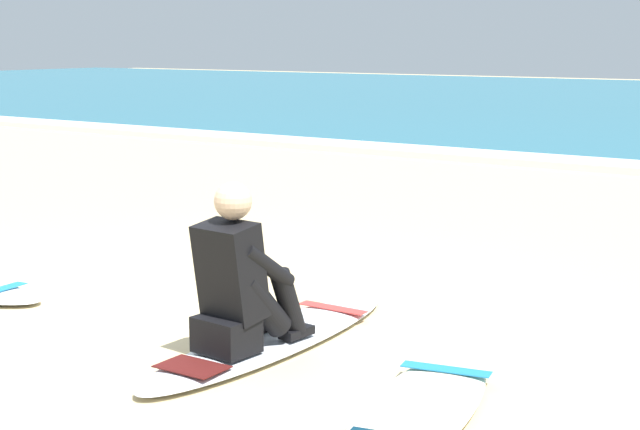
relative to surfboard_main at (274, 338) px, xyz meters
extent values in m
plane|color=#CCB584|center=(-0.98, -0.12, -0.04)|extent=(80.00, 80.00, 0.00)
cube|color=white|center=(-0.98, 8.85, 0.02)|extent=(80.00, 0.90, 0.11)
ellipsoid|color=silver|center=(0.00, 0.00, 0.00)|extent=(0.55, 2.30, 0.07)
cube|color=red|center=(-0.01, 0.64, 0.04)|extent=(0.48, 0.11, 0.01)
cube|color=#4A1311|center=(0.01, -0.73, 0.04)|extent=(0.37, 0.24, 0.01)
cube|color=black|center=(0.01, -0.44, 0.14)|extent=(0.34, 0.29, 0.20)
cylinder|color=black|center=(-0.08, -0.25, 0.29)|extent=(0.18, 0.42, 0.43)
cylinder|color=black|center=(-0.08, -0.04, 0.26)|extent=(0.14, 0.27, 0.42)
cube|color=black|center=(-0.08, 0.03, 0.07)|extent=(0.12, 0.23, 0.05)
cylinder|color=black|center=(0.12, -0.26, 0.29)|extent=(0.18, 0.42, 0.43)
cylinder|color=black|center=(0.15, -0.06, 0.26)|extent=(0.14, 0.27, 0.42)
cube|color=black|center=(0.16, 0.01, 0.07)|extent=(0.12, 0.23, 0.05)
cube|color=black|center=(0.01, -0.40, 0.49)|extent=(0.36, 0.32, 0.57)
sphere|color=beige|center=(0.01, -0.37, 0.88)|extent=(0.21, 0.21, 0.21)
cylinder|color=black|center=(-0.12, -0.24, 0.52)|extent=(0.12, 0.40, 0.31)
cylinder|color=black|center=(0.16, -0.26, 0.52)|extent=(0.12, 0.40, 0.31)
ellipsoid|color=#EFE5C6|center=(1.24, -0.47, 0.00)|extent=(0.86, 1.78, 0.07)
cube|color=#1E7FB7|center=(1.14, 0.00, 0.04)|extent=(0.49, 0.20, 0.01)
camera|label=1|loc=(3.34, -4.39, 1.75)|focal=54.27mm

